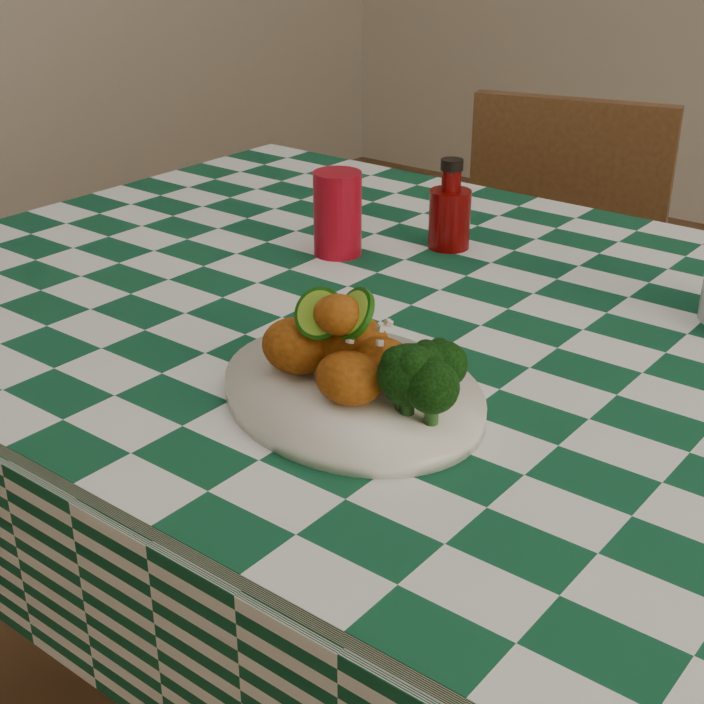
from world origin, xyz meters
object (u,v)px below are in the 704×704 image
Objects in this scene: plate at (352,392)px; ketchup_bottle at (450,204)px; dining_table at (465,586)px; fried_chicken_pile at (345,340)px; wooden_chair_left at (535,340)px; red_tumbler at (338,214)px.

ketchup_bottle is (-0.18, 0.46, 0.06)m from plate.
dining_table is 0.47m from plate.
fried_chicken_pile is 1.04m from wooden_chair_left.
plate is 2.62× the size of red_tumbler.
wooden_chair_left reaches higher than dining_table.
ketchup_bottle reaches higher than fried_chicken_pile.
fried_chicken_pile reaches higher than dining_table.
fried_chicken_pile is 0.44m from red_tumbler.
plate is at bearing 0.00° from fried_chicken_pile.
red_tumbler is 0.16m from ketchup_bottle.
plate is (-0.00, -0.24, 0.40)m from dining_table.
wooden_chair_left is at bearing 105.28° from fried_chicken_pile.
ketchup_bottle is at bearing 110.56° from fried_chicken_pile.
dining_table is 0.55m from red_tumbler.
ketchup_bottle reaches higher than wooden_chair_left.
red_tumbler is at bearing 162.95° from dining_table.
wooden_chair_left is at bearing 105.82° from plate.
red_tumbler reaches higher than dining_table.
ketchup_bottle reaches higher than plate.
plate is 0.36× the size of wooden_chair_left.
red_tumbler is at bearing -131.76° from ketchup_bottle.
wooden_chair_left is (-0.08, 0.47, -0.41)m from ketchup_bottle.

